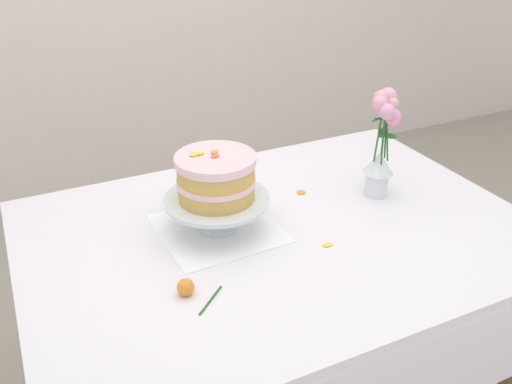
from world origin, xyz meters
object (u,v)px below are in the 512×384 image
Objects in this scene: dining_table at (283,260)px; cake_stand at (217,203)px; flower_vase at (381,145)px; fallen_rose at (187,288)px; layer_cake at (216,177)px.

cake_stand is at bearing 147.36° from dining_table.
cake_stand is (-0.16, 0.10, 0.17)m from dining_table.
fallen_rose is (-0.70, -0.21, -0.15)m from flower_vase.
flower_vase is (0.37, 0.07, 0.26)m from dining_table.
flower_vase is at bearing -2.87° from cake_stand.
layer_cake reaches higher than cake_stand.
cake_stand is 0.30m from fallen_rose.
layer_cake is at bearing 136.74° from cake_stand.
layer_cake is (-0.00, 0.00, 0.08)m from cake_stand.
layer_cake is (-0.16, 0.10, 0.25)m from dining_table.
layer_cake is at bearing 177.13° from flower_vase.
layer_cake is 0.65× the size of flower_vase.
layer_cake reaches higher than fallen_rose.
cake_stand is 0.86× the size of flower_vase.
cake_stand is 0.08m from layer_cake.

